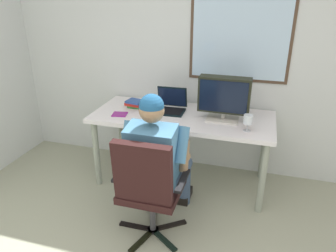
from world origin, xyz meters
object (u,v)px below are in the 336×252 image
at_px(office_chair, 148,185).
at_px(wine_glass, 248,120).
at_px(person_seated, 158,158).
at_px(crt_monitor, 224,96).
at_px(laptop, 170,105).
at_px(book_stack, 135,103).
at_px(desk, 182,123).
at_px(cd_case, 120,114).

bearing_deg(office_chair, wine_glass, 47.21).
bearing_deg(wine_glass, person_seated, -144.81).
distance_m(crt_monitor, laptop, 0.58).
xyz_separation_m(crt_monitor, laptop, (-0.55, 0.10, -0.17)).
height_order(crt_monitor, laptop, crt_monitor).
relative_size(office_chair, book_stack, 4.76).
bearing_deg(book_stack, crt_monitor, -4.70).
height_order(desk, office_chair, office_chair).
xyz_separation_m(person_seated, laptop, (-0.11, 0.78, 0.18)).
distance_m(desk, laptop, 0.23).
relative_size(desk, crt_monitor, 3.72).
distance_m(office_chair, book_stack, 1.15).
distance_m(office_chair, cd_case, 0.98).
bearing_deg(cd_case, office_chair, -53.69).
height_order(desk, book_stack, book_stack).
height_order(office_chair, book_stack, office_chair).
distance_m(office_chair, crt_monitor, 1.12).
bearing_deg(person_seated, wine_glass, 35.19).
relative_size(crt_monitor, wine_glass, 3.20).
distance_m(desk, crt_monitor, 0.51).
bearing_deg(laptop, book_stack, -175.75).
height_order(crt_monitor, cd_case, crt_monitor).
distance_m(desk, office_chair, 0.94).
height_order(laptop, cd_case, laptop).
bearing_deg(cd_case, book_stack, 74.92).
xyz_separation_m(desk, laptop, (-0.15, 0.10, 0.14)).
relative_size(office_chair, person_seated, 0.77).
bearing_deg(book_stack, cd_case, -105.08).
relative_size(wine_glass, book_stack, 0.76).
bearing_deg(laptop, crt_monitor, -10.86).
relative_size(crt_monitor, book_stack, 2.44).
xyz_separation_m(desk, crt_monitor, (0.40, -0.01, 0.32)).
height_order(wine_glass, book_stack, wine_glass).
bearing_deg(crt_monitor, cd_case, -170.84).
relative_size(wine_glass, cd_case, 0.93).
xyz_separation_m(desk, wine_glass, (0.64, -0.21, 0.18)).
height_order(wine_glass, cd_case, wine_glass).
bearing_deg(wine_glass, cd_case, 178.14).
height_order(person_seated, cd_case, person_seated).
relative_size(laptop, book_stack, 1.59).
xyz_separation_m(desk, book_stack, (-0.53, 0.07, 0.13)).
xyz_separation_m(laptop, book_stack, (-0.38, -0.03, -0.02)).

